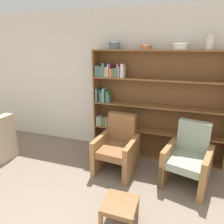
{
  "coord_description": "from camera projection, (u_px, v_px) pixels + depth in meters",
  "views": [
    {
      "loc": [
        0.8,
        -0.9,
        2.07
      ],
      "look_at": [
        -0.27,
        2.35,
        0.95
      ],
      "focal_mm": 32.0,
      "sensor_mm": 36.0,
      "label": 1
    }
  ],
  "objects": [
    {
      "name": "vase_tall",
      "position": [
        210.0,
        43.0,
        3.11
      ],
      "size": [
        0.12,
        0.12,
        0.23
      ],
      "color": "silver",
      "rests_on": "bookshelf"
    },
    {
      "name": "bowl_brass",
      "position": [
        146.0,
        47.0,
        3.42
      ],
      "size": [
        0.2,
        0.2,
        0.08
      ],
      "color": "#C67547",
      "rests_on": "bookshelf"
    },
    {
      "name": "armchair_leather",
      "position": [
        117.0,
        148.0,
        3.43
      ],
      "size": [
        0.7,
        0.74,
        0.97
      ],
      "rotation": [
        0.0,
        0.0,
        3.04
      ],
      "color": "olive",
      "rests_on": "ground"
    },
    {
      "name": "bookshelf",
      "position": [
        146.0,
        106.0,
        3.76
      ],
      "size": [
        2.44,
        0.3,
        2.02
      ],
      "color": "brown",
      "rests_on": "ground"
    },
    {
      "name": "bowl_slate",
      "position": [
        180.0,
        46.0,
        3.26
      ],
      "size": [
        0.27,
        0.27,
        0.1
      ],
      "color": "silver",
      "rests_on": "bookshelf"
    },
    {
      "name": "wall_back",
      "position": [
        134.0,
        84.0,
        3.88
      ],
      "size": [
        12.0,
        0.06,
        2.75
      ],
      "color": "silver",
      "rests_on": "ground"
    },
    {
      "name": "armchair_cushioned",
      "position": [
        188.0,
        159.0,
        3.09
      ],
      "size": [
        0.79,
        0.82,
        0.97
      ],
      "rotation": [
        0.0,
        0.0,
        2.88
      ],
      "color": "olive",
      "rests_on": "ground"
    },
    {
      "name": "footstool",
      "position": [
        120.0,
        206.0,
        2.38
      ],
      "size": [
        0.4,
        0.4,
        0.31
      ],
      "color": "olive",
      "rests_on": "ground"
    },
    {
      "name": "bowl_copper",
      "position": [
        114.0,
        45.0,
        3.59
      ],
      "size": [
        0.22,
        0.22,
        0.12
      ],
      "color": "slate",
      "rests_on": "bookshelf"
    }
  ]
}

